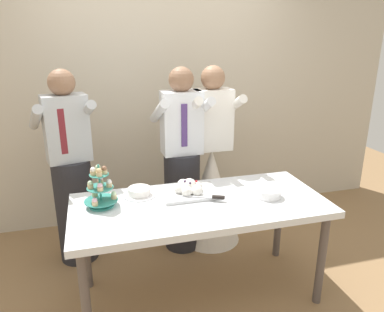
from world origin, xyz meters
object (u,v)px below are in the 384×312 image
at_px(round_cake, 139,192).
at_px(person_guest, 72,180).
at_px(plate_stack, 268,193).
at_px(dessert_table, 200,212).
at_px(person_groom, 182,171).
at_px(main_cake_tray, 189,189).
at_px(person_bride, 211,183).
at_px(cupcake_stand, 100,190).

relative_size(round_cake, person_guest, 0.14).
distance_m(plate_stack, person_guest, 1.62).
height_order(dessert_table, person_groom, person_groom).
bearing_deg(person_guest, main_cake_tray, -35.41).
relative_size(round_cake, person_bride, 0.14).
bearing_deg(cupcake_stand, main_cake_tray, 2.96).
bearing_deg(dessert_table, round_cake, 150.13).
bearing_deg(cupcake_stand, plate_stack, -7.99).
relative_size(cupcake_stand, person_bride, 0.18).
xyz_separation_m(main_cake_tray, plate_stack, (0.54, -0.20, -0.01)).
xyz_separation_m(cupcake_stand, plate_stack, (1.18, -0.17, -0.09)).
bearing_deg(round_cake, plate_stack, -16.83).
xyz_separation_m(person_groom, person_guest, (-0.94, 0.06, 0.00)).
height_order(dessert_table, plate_stack, plate_stack).
height_order(dessert_table, cupcake_stand, cupcake_stand).
xyz_separation_m(plate_stack, person_groom, (-0.46, 0.75, -0.06)).
relative_size(cupcake_stand, person_guest, 0.18).
distance_m(plate_stack, person_bride, 0.85).
xyz_separation_m(dessert_table, person_guest, (-0.90, 0.76, 0.05)).
height_order(dessert_table, person_bride, person_bride).
bearing_deg(person_bride, plate_stack, -77.86).
relative_size(main_cake_tray, person_groom, 0.25).
bearing_deg(person_bride, person_guest, 179.58).
bearing_deg(person_bride, round_cake, -144.41).
bearing_deg(person_guest, person_bride, -0.42).
relative_size(plate_stack, person_groom, 0.11).
bearing_deg(round_cake, cupcake_stand, -158.68).
relative_size(cupcake_stand, person_groom, 0.18).
bearing_deg(dessert_table, plate_stack, -5.03).
xyz_separation_m(person_bride, person_guest, (-1.23, 0.01, 0.16)).
bearing_deg(dessert_table, person_guest, 139.55).
height_order(plate_stack, person_bride, person_bride).
relative_size(dessert_table, cupcake_stand, 5.90).
relative_size(plate_stack, round_cake, 0.79).
bearing_deg(round_cake, person_bride, 35.59).
xyz_separation_m(plate_stack, person_bride, (-0.17, 0.80, -0.23)).
distance_m(plate_stack, person_groom, 0.89).
xyz_separation_m(dessert_table, round_cake, (-0.40, 0.23, 0.10)).
distance_m(main_cake_tray, person_groom, 0.56).
height_order(cupcake_stand, plate_stack, cupcake_stand).
bearing_deg(cupcake_stand, person_bride, 32.07).
relative_size(main_cake_tray, plate_stack, 2.23).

